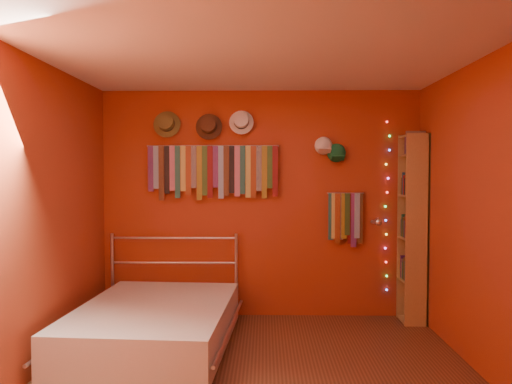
# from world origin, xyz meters

# --- Properties ---
(ground) EXTENTS (3.50, 3.50, 0.00)m
(ground) POSITION_xyz_m (0.00, 0.00, 0.00)
(ground) COLOR #4F2D1B
(ground) RESTS_ON ground
(back_wall) EXTENTS (3.50, 0.02, 2.50)m
(back_wall) POSITION_xyz_m (0.00, 1.75, 1.25)
(back_wall) COLOR maroon
(back_wall) RESTS_ON ground
(right_wall) EXTENTS (0.02, 3.50, 2.50)m
(right_wall) POSITION_xyz_m (1.75, 0.00, 1.25)
(right_wall) COLOR maroon
(right_wall) RESTS_ON ground
(left_wall) EXTENTS (0.02, 3.50, 2.50)m
(left_wall) POSITION_xyz_m (-1.75, 0.00, 1.25)
(left_wall) COLOR maroon
(left_wall) RESTS_ON ground
(ceiling) EXTENTS (3.50, 3.50, 0.02)m
(ceiling) POSITION_xyz_m (0.00, 0.00, 2.50)
(ceiling) COLOR white
(ceiling) RESTS_ON back_wall
(tie_rack) EXTENTS (1.45, 0.03, 0.60)m
(tie_rack) POSITION_xyz_m (-0.52, 1.68, 1.63)
(tie_rack) COLOR silver
(tie_rack) RESTS_ON back_wall
(small_tie_rack) EXTENTS (0.40, 0.03, 0.60)m
(small_tie_rack) POSITION_xyz_m (0.93, 1.69, 1.12)
(small_tie_rack) COLOR silver
(small_tie_rack) RESTS_ON back_wall
(fedora_olive) EXTENTS (0.30, 0.16, 0.29)m
(fedora_olive) POSITION_xyz_m (-1.03, 1.65, 2.13)
(fedora_olive) COLOR brown
(fedora_olive) RESTS_ON back_wall
(fedora_brown) EXTENTS (0.29, 0.16, 0.29)m
(fedora_brown) POSITION_xyz_m (-0.56, 1.65, 2.11)
(fedora_brown) COLOR #482B19
(fedora_brown) RESTS_ON back_wall
(fedora_white) EXTENTS (0.27, 0.15, 0.26)m
(fedora_white) POSITION_xyz_m (-0.21, 1.66, 2.15)
(fedora_white) COLOR white
(fedora_white) RESTS_ON back_wall
(cap_white) EXTENTS (0.19, 0.24, 0.19)m
(cap_white) POSITION_xyz_m (0.69, 1.70, 1.89)
(cap_white) COLOR white
(cap_white) RESTS_ON back_wall
(cap_green) EXTENTS (0.19, 0.24, 0.19)m
(cap_green) POSITION_xyz_m (0.83, 1.70, 1.81)
(cap_green) COLOR #1A783D
(cap_green) RESTS_ON back_wall
(fairy_lights) EXTENTS (0.06, 0.02, 1.87)m
(fairy_lights) POSITION_xyz_m (1.39, 1.71, 1.23)
(fairy_lights) COLOR #FF3333
(fairy_lights) RESTS_ON back_wall
(reading_lamp) EXTENTS (0.07, 0.32, 0.09)m
(reading_lamp) POSITION_xyz_m (1.24, 1.51, 1.07)
(reading_lamp) COLOR silver
(reading_lamp) RESTS_ON back_wall
(bookshelf) EXTENTS (0.25, 0.34, 2.00)m
(bookshelf) POSITION_xyz_m (1.66, 1.53, 1.02)
(bookshelf) COLOR #9E7D47
(bookshelf) RESTS_ON ground
(bed) EXTENTS (1.51, 1.96, 0.93)m
(bed) POSITION_xyz_m (-0.95, 0.68, 0.22)
(bed) COLOR silver
(bed) RESTS_ON ground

